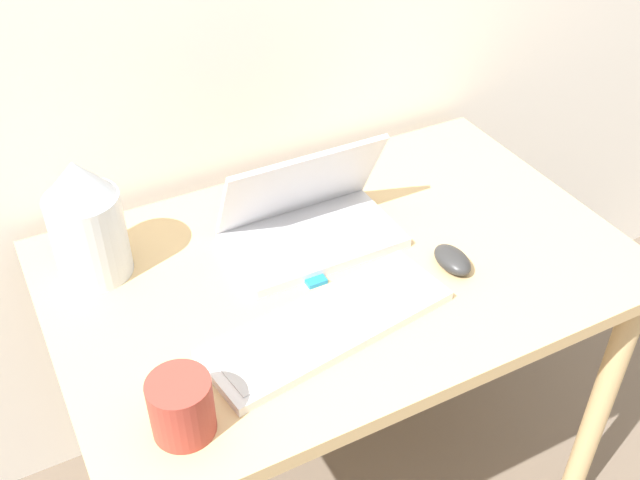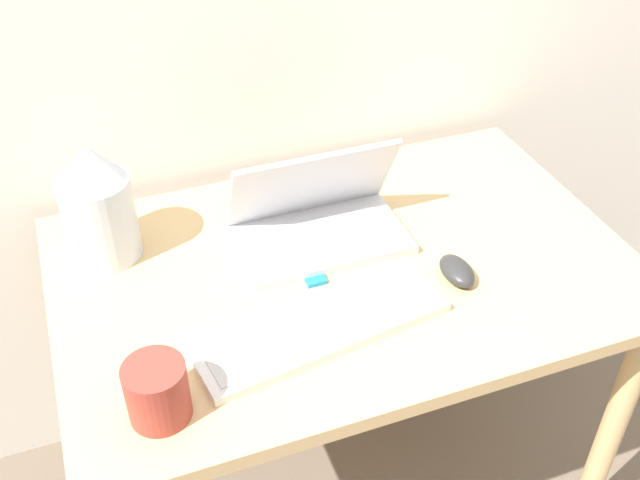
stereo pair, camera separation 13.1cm
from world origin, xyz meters
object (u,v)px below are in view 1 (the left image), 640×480
at_px(vase, 86,221).
at_px(mp3_player, 311,275).
at_px(mouse, 452,260).
at_px(mug, 181,407).
at_px(keyboard, 328,324).
at_px(laptop, 309,220).

bearing_deg(vase, mp3_player, -30.21).
bearing_deg(mp3_player, mouse, -21.26).
bearing_deg(vase, mug, -86.91).
distance_m(mouse, mug, 0.59).
bearing_deg(mug, keyboard, 16.74).
xyz_separation_m(vase, mug, (0.02, -0.42, -0.07)).
relative_size(vase, mug, 2.39).
relative_size(keyboard, mug, 4.60).
xyz_separation_m(keyboard, mouse, (0.28, 0.04, 0.01)).
xyz_separation_m(laptop, mp3_player, (-0.05, -0.11, -0.04)).
distance_m(mouse, vase, 0.67).
relative_size(keyboard, mouse, 5.06).
xyz_separation_m(mouse, vase, (-0.60, 0.30, 0.10)).
distance_m(keyboard, vase, 0.47).
height_order(laptop, keyboard, laptop).
height_order(laptop, mouse, laptop).
bearing_deg(laptop, mouse, -45.88).
bearing_deg(mouse, keyboard, -172.82).
relative_size(keyboard, vase, 1.92).
height_order(mouse, mug, mug).
height_order(laptop, mug, laptop).
bearing_deg(mp3_player, mug, -145.96).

